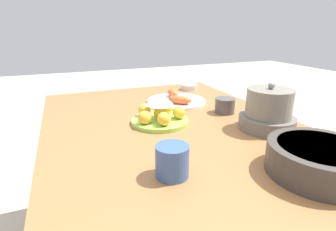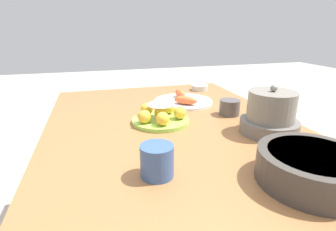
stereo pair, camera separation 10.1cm
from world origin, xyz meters
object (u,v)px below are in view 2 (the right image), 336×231
cake_plate (161,116)px  warming_pot (270,115)px  seafood_platter (183,100)px  serving_bowl (312,167)px  cup_near (157,161)px  dining_table (176,148)px  sauce_bowl (200,87)px  cup_far (230,107)px

cake_plate → warming_pot: warming_pot is taller
cake_plate → seafood_platter: cake_plate is taller
serving_bowl → cup_near: size_ratio=3.04×
seafood_platter → warming_pot: (0.45, 0.17, 0.06)m
cup_near → cake_plate: bearing=164.5°
dining_table → warming_pot: size_ratio=6.94×
cake_plate → seafood_platter: (-0.24, 0.18, -0.02)m
warming_pot → sauce_bowl: bearing=178.9°
sauce_bowl → cup_far: 0.46m
sauce_bowl → warming_pot: size_ratio=0.48×
dining_table → seafood_platter: 0.35m
serving_bowl → seafood_platter: (-0.75, -0.08, -0.03)m
dining_table → serving_bowl: 0.51m
cake_plate → cup_far: size_ratio=2.61×
cup_far → warming_pot: warming_pot is taller
sauce_bowl → warming_pot: warming_pot is taller
dining_table → cup_far: size_ratio=16.38×
cake_plate → cup_far: (-0.01, 0.31, 0.00)m
seafood_platter → cup_far: 0.26m
dining_table → sauce_bowl: (-0.55, 0.32, 0.10)m
cup_near → cup_far: 0.57m
seafood_platter → warming_pot: warming_pot is taller
serving_bowl → cup_near: (-0.13, -0.36, -0.00)m
warming_pot → cup_far: bearing=-170.2°
serving_bowl → seafood_platter: serving_bowl is taller
serving_bowl → warming_pot: size_ratio=1.29×
cake_plate → cup_far: bearing=92.7°
cake_plate → cup_near: 0.39m
dining_table → sauce_bowl: bearing=149.4°
dining_table → warming_pot: (0.14, 0.31, 0.15)m
serving_bowl → sauce_bowl: (-0.99, 0.11, -0.03)m
cup_near → warming_pot: 0.49m
serving_bowl → warming_pot: (-0.30, 0.10, 0.03)m
dining_table → cake_plate: bearing=-149.6°
serving_bowl → seafood_platter: 0.76m
sauce_bowl → seafood_platter: (0.24, -0.19, -0.00)m
cup_far → warming_pot: (0.22, 0.04, 0.04)m
seafood_platter → cup_near: size_ratio=3.35×
cake_plate → seafood_platter: 0.30m
sauce_bowl → seafood_platter: size_ratio=0.34×
serving_bowl → seafood_platter: size_ratio=0.91×
warming_pot → cup_near: bearing=-69.6°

